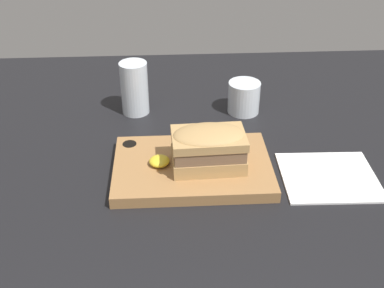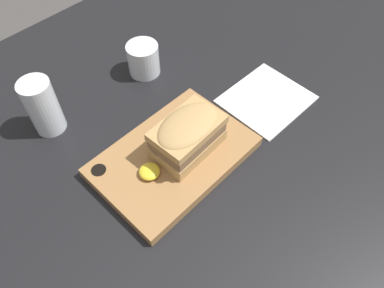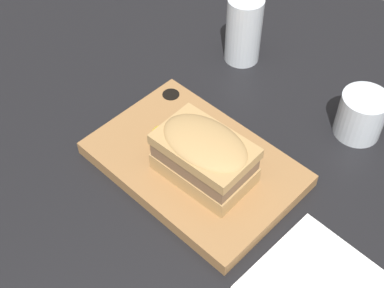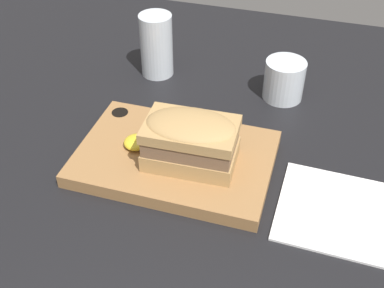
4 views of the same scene
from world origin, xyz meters
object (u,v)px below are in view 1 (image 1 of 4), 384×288
serving_board (191,167)px  water_glass (135,91)px  napkin (329,177)px  sandwich (209,146)px  wine_glass (244,98)px

serving_board → water_glass: bearing=115.2°
water_glass → napkin: bearing=-36.5°
serving_board → sandwich: 6.33cm
wine_glass → sandwich: bearing=-112.9°
sandwich → wine_glass: 26.59cm
serving_board → sandwich: sandwich is taller
serving_board → sandwich: (3.15, -1.11, 5.38)cm
serving_board → sandwich: size_ratio=2.17×
serving_board → water_glass: size_ratio=2.44×
serving_board → napkin: (25.87, -3.21, -0.92)cm
serving_board → napkin: bearing=-7.1°
sandwich → water_glass: 29.54cm
sandwich → water_glass: bearing=119.8°
napkin → water_glass: bearing=143.5°
water_glass → wine_glass: bearing=-2.9°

